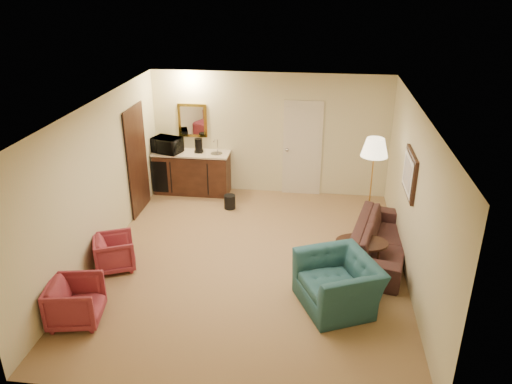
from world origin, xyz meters
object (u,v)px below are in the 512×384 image
Objects in this scene: floor_lamp at (371,186)px; microwave at (167,143)px; sofa at (382,235)px; waste_bin at (230,202)px; rose_chair_far at (75,300)px; coffee_table at (361,254)px; wetbar_cabinet at (192,172)px; teal_armchair at (338,276)px; coffee_maker at (199,146)px; rose_chair_near at (115,251)px.

floor_lamp is 3.05× the size of microwave.
sofa is 4.89m from microwave.
sofa is 7.54× the size of waste_bin.
coffee_table is at bearing -74.82° from rose_chair_far.
waste_bin is at bearing 74.39° from sofa.
teal_armchair is (3.05, -3.72, 0.03)m from wetbar_cabinet.
coffee_maker reaches higher than rose_chair_far.
microwave reaches higher than rose_chair_near.
rose_chair_near is 3.22m from microwave.
teal_armchair is at bearing -46.00° from coffee_maker.
coffee_table is 4.81m from microwave.
coffee_maker reaches higher than teal_armchair.
wetbar_cabinet is 3.92m from floor_lamp.
coffee_table is at bearing -98.96° from floor_lamp.
floor_lamp is 5.91× the size of coffee_maker.
coffee_maker is (0.16, 0.01, 0.61)m from wetbar_cabinet.
microwave is at bearing -172.98° from wetbar_cabinet.
teal_armchair is 3.91× the size of waste_bin.
rose_chair_near is 2.05× the size of coffee_maker.
teal_armchair is 3.68m from waste_bin.
rose_chair_near is 2.17× the size of waste_bin.
teal_armchair is at bearing 165.53° from sofa.
coffee_table is 2.90× the size of waste_bin.
teal_armchair reaches higher than rose_chair_near.
rose_chair_far is at bearing -101.62° from teal_armchair.
coffee_table is at bearing -32.83° from coffee_maker.
teal_armchair is at bearing -110.55° from coffee_table.
floor_lamp reaches higher than wetbar_cabinet.
sofa is at bearing -28.61° from waste_bin.
floor_lamp is (-0.14, 0.96, 0.48)m from sofa.
microwave reaches higher than waste_bin.
sofa is at bearing -30.93° from wetbar_cabinet.
rose_chair_far is 0.83× the size of coffee_table.
wetbar_cabinet is at bearing -168.65° from coffee_maker.
wetbar_cabinet is 4.58m from rose_chair_far.
rose_chair_near is at bearing -172.51° from coffee_table.
wetbar_cabinet is at bearing 160.17° from floor_lamp.
rose_chair_far reaches higher than coffee_table.
rose_chair_near is (-3.55, 0.54, -0.18)m from teal_armchair.
rose_chair_near is at bearing 114.78° from sofa.
coffee_table is (3.45, -2.65, -0.22)m from wetbar_cabinet.
floor_lamp is (3.66, -1.32, 0.44)m from wetbar_cabinet.
rose_chair_far is (0.00, -1.38, 0.03)m from rose_chair_near.
coffee_table is (-0.35, -0.38, -0.19)m from sofa.
rose_chair_near is 0.90× the size of rose_chair_far.
rose_chair_far is 2.27× the size of coffee_maker.
microwave reaches higher than wetbar_cabinet.
rose_chair_near is 4.59m from floor_lamp.
floor_lamp is at bearing 81.04° from coffee_table.
rose_chair_far is at bearing -92.03° from coffee_maker.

